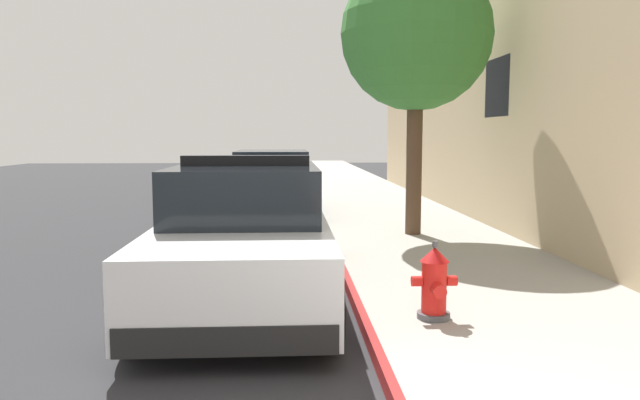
{
  "coord_description": "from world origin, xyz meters",
  "views": [
    {
      "loc": [
        -0.79,
        -2.38,
        1.91
      ],
      "look_at": [
        -0.32,
        6.06,
        1.0
      ],
      "focal_mm": 33.66,
      "sensor_mm": 36.0,
      "label": 1
    }
  ],
  "objects_px": {
    "fire_hydrant": "(434,283)",
    "police_cruiser": "(246,235)",
    "parked_car_silver_ahead": "(272,186)",
    "street_tree": "(416,36)"
  },
  "relations": [
    {
      "from": "street_tree",
      "to": "fire_hydrant",
      "type": "bearing_deg",
      "value": -99.69
    },
    {
      "from": "fire_hydrant",
      "to": "parked_car_silver_ahead",
      "type": "bearing_deg",
      "value": 101.73
    },
    {
      "from": "police_cruiser",
      "to": "street_tree",
      "type": "xyz_separation_m",
      "value": [
        2.74,
        3.61,
        2.9
      ]
    },
    {
      "from": "police_cruiser",
      "to": "fire_hydrant",
      "type": "distance_m",
      "value": 2.36
    },
    {
      "from": "fire_hydrant",
      "to": "police_cruiser",
      "type": "bearing_deg",
      "value": 143.6
    },
    {
      "from": "police_cruiser",
      "to": "street_tree",
      "type": "distance_m",
      "value": 5.38
    },
    {
      "from": "street_tree",
      "to": "police_cruiser",
      "type": "bearing_deg",
      "value": -127.26
    },
    {
      "from": "police_cruiser",
      "to": "parked_car_silver_ahead",
      "type": "relative_size",
      "value": 1.0
    },
    {
      "from": "parked_car_silver_ahead",
      "to": "street_tree",
      "type": "xyz_separation_m",
      "value": [
        2.61,
        -3.46,
        2.9
      ]
    },
    {
      "from": "fire_hydrant",
      "to": "street_tree",
      "type": "height_order",
      "value": "street_tree"
    }
  ]
}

